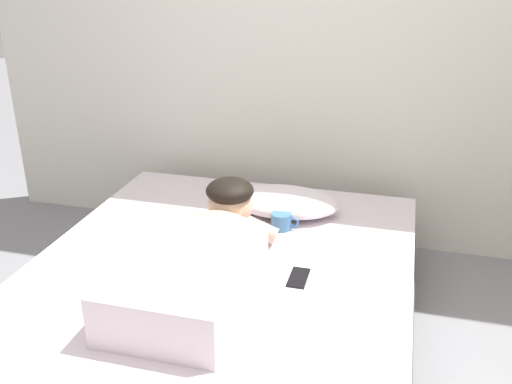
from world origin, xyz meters
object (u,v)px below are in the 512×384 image
pillow (283,201)px  cell_phone (299,278)px  bed (210,321)px  coffee_cup (282,221)px  person_lying (201,257)px

pillow → cell_phone: bearing=-71.9°
bed → coffee_cup: coffee_cup is taller
bed → cell_phone: size_ratio=14.63×
coffee_cup → cell_phone: bearing=-68.5°
person_lying → cell_phone: person_lying is taller
person_lying → coffee_cup: person_lying is taller
person_lying → cell_phone: (0.35, 0.11, -0.10)m
pillow → coffee_cup: 0.17m
pillow → person_lying: person_lying is taller
bed → person_lying: 0.28m
person_lying → coffee_cup: bearing=69.1°
coffee_cup → person_lying: bearing=-110.9°
bed → person_lying: bearing=-179.0°
bed → pillow: bearing=78.7°
person_lying → coffee_cup: (0.19, 0.50, -0.07)m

